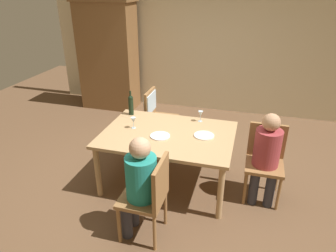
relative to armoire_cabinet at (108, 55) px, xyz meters
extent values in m
plane|color=brown|center=(1.92, -2.33, -1.10)|extent=(10.00, 10.00, 0.00)
cube|color=beige|center=(1.92, 0.45, 0.25)|extent=(6.40, 0.12, 2.70)
cube|color=brown|center=(0.00, 0.00, -0.05)|extent=(1.10, 0.56, 2.10)
cube|color=tan|center=(1.92, -2.33, -0.39)|extent=(1.63, 1.16, 0.04)
cylinder|color=tan|center=(1.17, -2.84, -0.75)|extent=(0.07, 0.07, 0.69)
cylinder|color=tan|center=(2.66, -2.84, -0.75)|extent=(0.07, 0.07, 0.69)
cylinder|color=tan|center=(1.17, -1.82, -0.75)|extent=(0.07, 0.07, 0.69)
cylinder|color=tan|center=(2.66, -1.82, -0.75)|extent=(0.07, 0.07, 0.69)
cylinder|color=olive|center=(1.73, -3.48, -0.88)|extent=(0.04, 0.04, 0.44)
cylinder|color=olive|center=(1.73, -3.10, -0.88)|extent=(0.04, 0.04, 0.44)
cylinder|color=olive|center=(2.11, -3.48, -0.88)|extent=(0.04, 0.04, 0.44)
cylinder|color=olive|center=(2.11, -3.10, -0.88)|extent=(0.04, 0.04, 0.44)
cube|color=olive|center=(1.92, -3.29, -0.64)|extent=(0.44, 0.44, 0.04)
cube|color=olive|center=(2.12, -3.29, -0.40)|extent=(0.04, 0.44, 0.44)
cylinder|color=olive|center=(3.30, -2.52, -0.88)|extent=(0.04, 0.04, 0.44)
cylinder|color=olive|center=(2.92, -2.52, -0.88)|extent=(0.04, 0.04, 0.44)
cylinder|color=olive|center=(3.30, -2.14, -0.88)|extent=(0.04, 0.04, 0.44)
cylinder|color=olive|center=(2.92, -2.14, -0.88)|extent=(0.04, 0.04, 0.44)
cube|color=olive|center=(3.11, -2.33, -0.64)|extent=(0.44, 0.44, 0.04)
cube|color=olive|center=(3.11, -2.13, -0.40)|extent=(0.44, 0.04, 0.44)
cylinder|color=olive|center=(1.74, -1.18, -0.88)|extent=(0.04, 0.04, 0.44)
cylinder|color=olive|center=(1.74, -1.56, -0.88)|extent=(0.04, 0.04, 0.44)
cylinder|color=olive|center=(1.36, -1.18, -0.88)|extent=(0.04, 0.04, 0.44)
cylinder|color=olive|center=(1.36, -1.56, -0.88)|extent=(0.04, 0.04, 0.44)
cube|color=olive|center=(1.55, -1.37, -0.64)|extent=(0.44, 0.44, 0.04)
cube|color=olive|center=(1.35, -1.37, -0.40)|extent=(0.04, 0.44, 0.44)
cube|color=#ADC6D6|center=(1.35, -1.37, -0.38)|extent=(0.07, 0.40, 0.31)
cylinder|color=#33333D|center=(1.77, -3.39, -0.87)|extent=(0.11, 0.11, 0.46)
cylinder|color=#33333D|center=(1.77, -3.20, -0.87)|extent=(0.11, 0.11, 0.46)
cylinder|color=teal|center=(1.92, -3.29, -0.40)|extent=(0.31, 0.31, 0.48)
sphere|color=tan|center=(1.92, -3.29, -0.05)|extent=(0.21, 0.21, 0.21)
cylinder|color=#33333D|center=(3.20, -2.47, -0.87)|extent=(0.11, 0.11, 0.46)
cylinder|color=#33333D|center=(3.02, -2.47, -0.87)|extent=(0.11, 0.11, 0.46)
cylinder|color=#9E383D|center=(3.11, -2.33, -0.40)|extent=(0.31, 0.31, 0.47)
sphere|color=tan|center=(3.11, -2.33, -0.07)|extent=(0.20, 0.20, 0.20)
cylinder|color=black|center=(1.25, -1.90, -0.25)|extent=(0.07, 0.07, 0.23)
sphere|color=black|center=(1.25, -1.90, -0.12)|extent=(0.07, 0.07, 0.07)
cylinder|color=black|center=(1.25, -1.90, -0.06)|extent=(0.03, 0.03, 0.10)
cylinder|color=silver|center=(1.45, -2.31, -0.37)|extent=(0.06, 0.06, 0.00)
cylinder|color=silver|center=(1.45, -2.31, -0.33)|extent=(0.01, 0.01, 0.07)
cone|color=silver|center=(1.45, -2.31, -0.26)|extent=(0.07, 0.07, 0.07)
cylinder|color=silver|center=(2.24, -1.87, -0.37)|extent=(0.06, 0.06, 0.00)
cylinder|color=silver|center=(2.24, -1.87, -0.33)|extent=(0.01, 0.01, 0.07)
cone|color=silver|center=(2.24, -1.87, -0.26)|extent=(0.07, 0.07, 0.07)
cylinder|color=white|center=(2.36, -2.28, -0.36)|extent=(0.25, 0.25, 0.01)
cylinder|color=white|center=(1.85, -2.44, -0.36)|extent=(0.24, 0.24, 0.01)
cube|color=brown|center=(1.90, -1.37, -0.99)|extent=(0.19, 0.30, 0.22)
camera|label=1|loc=(2.85, -5.62, 1.37)|focal=32.75mm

